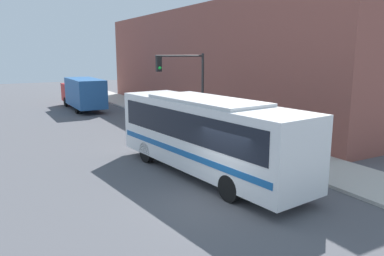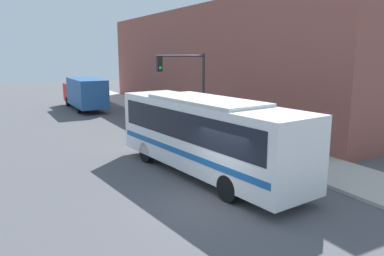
{
  "view_description": "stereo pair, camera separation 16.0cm",
  "coord_description": "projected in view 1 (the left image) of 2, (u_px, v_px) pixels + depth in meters",
  "views": [
    {
      "loc": [
        -6.87,
        -10.29,
        5.15
      ],
      "look_at": [
        2.14,
        5.79,
        1.43
      ],
      "focal_mm": 35.0,
      "sensor_mm": 36.0,
      "label": 1
    },
    {
      "loc": [
        -6.73,
        -10.37,
        5.15
      ],
      "look_at": [
        2.14,
        5.79,
        1.43
      ],
      "focal_mm": 35.0,
      "sensor_mm": 36.0,
      "label": 2
    }
  ],
  "objects": [
    {
      "name": "ground_plane",
      "position": [
        219.0,
        202.0,
        13.11
      ],
      "size": [
        120.0,
        120.0,
        0.0
      ],
      "primitive_type": "plane",
      "color": "#515156"
    },
    {
      "name": "sidewalk",
      "position": [
        153.0,
        111.0,
        33.15
      ],
      "size": [
        3.31,
        70.0,
        0.13
      ],
      "color": "#B7B2A8",
      "rests_on": "ground_plane"
    },
    {
      "name": "building_facade",
      "position": [
        210.0,
        62.0,
        32.8
      ],
      "size": [
        6.0,
        33.96,
        8.76
      ],
      "color": "brown",
      "rests_on": "ground_plane"
    },
    {
      "name": "city_bus",
      "position": [
        206.0,
        132.0,
        15.67
      ],
      "size": [
        3.65,
        10.39,
        3.3
      ],
      "rotation": [
        0.0,
        0.0,
        0.11
      ],
      "color": "white",
      "rests_on": "ground_plane"
    },
    {
      "name": "delivery_truck",
      "position": [
        83.0,
        92.0,
        34.16
      ],
      "size": [
        2.35,
        8.43,
        2.87
      ],
      "color": "#265999",
      "rests_on": "ground_plane"
    },
    {
      "name": "fire_hydrant",
      "position": [
        250.0,
        142.0,
        19.56
      ],
      "size": [
        0.27,
        0.36,
        0.81
      ],
      "color": "#999999",
      "rests_on": "sidewalk"
    },
    {
      "name": "traffic_light_pole",
      "position": [
        187.0,
        79.0,
        22.89
      ],
      "size": [
        3.28,
        0.35,
        4.97
      ],
      "color": "#2D2D2D",
      "rests_on": "sidewalk"
    },
    {
      "name": "parking_meter",
      "position": [
        211.0,
        121.0,
        22.82
      ],
      "size": [
        0.14,
        0.14,
        1.34
      ],
      "color": "#2D2D2D",
      "rests_on": "sidewalk"
    }
  ]
}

